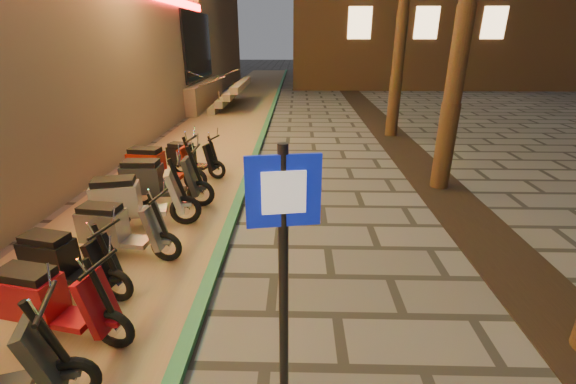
{
  "coord_description": "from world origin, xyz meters",
  "views": [
    {
      "loc": [
        0.32,
        -1.39,
        3.23
      ],
      "look_at": [
        0.19,
        3.63,
        1.2
      ],
      "focal_mm": 24.0,
      "sensor_mm": 36.0,
      "label": 1
    }
  ],
  "objects_px": {
    "scooter_8": "(65,262)",
    "scooter_11": "(157,181)",
    "scooter_10": "(134,200)",
    "scooter_13": "(190,158)",
    "scooter_7": "(50,301)",
    "pedestrian_sign": "(284,255)",
    "scooter_12": "(158,167)",
    "scooter_9": "(118,229)"
  },
  "relations": [
    {
      "from": "scooter_12",
      "to": "scooter_9",
      "type": "bearing_deg",
      "value": -76.45
    },
    {
      "from": "scooter_10",
      "to": "scooter_12",
      "type": "distance_m",
      "value": 1.96
    },
    {
      "from": "scooter_7",
      "to": "scooter_12",
      "type": "distance_m",
      "value": 4.65
    },
    {
      "from": "scooter_9",
      "to": "scooter_10",
      "type": "distance_m",
      "value": 0.97
    },
    {
      "from": "scooter_7",
      "to": "scooter_11",
      "type": "xyz_separation_m",
      "value": [
        -0.06,
        3.69,
        0.06
      ]
    },
    {
      "from": "scooter_10",
      "to": "scooter_13",
      "type": "xyz_separation_m",
      "value": [
        0.23,
        2.87,
        -0.1
      ]
    },
    {
      "from": "scooter_7",
      "to": "scooter_9",
      "type": "relative_size",
      "value": 1.0
    },
    {
      "from": "scooter_8",
      "to": "scooter_13",
      "type": "relative_size",
      "value": 1.04
    },
    {
      "from": "scooter_8",
      "to": "scooter_11",
      "type": "relative_size",
      "value": 0.87
    },
    {
      "from": "scooter_11",
      "to": "scooter_8",
      "type": "bearing_deg",
      "value": -95.96
    },
    {
      "from": "pedestrian_sign",
      "to": "scooter_12",
      "type": "xyz_separation_m",
      "value": [
        -3.0,
        5.48,
        -1.1
      ]
    },
    {
      "from": "pedestrian_sign",
      "to": "scooter_8",
      "type": "height_order",
      "value": "pedestrian_sign"
    },
    {
      "from": "scooter_12",
      "to": "scooter_11",
      "type": "bearing_deg",
      "value": -66.18
    },
    {
      "from": "scooter_9",
      "to": "scooter_11",
      "type": "distance_m",
      "value": 1.95
    },
    {
      "from": "scooter_9",
      "to": "scooter_10",
      "type": "relative_size",
      "value": 0.88
    },
    {
      "from": "scooter_9",
      "to": "scooter_10",
      "type": "xyz_separation_m",
      "value": [
        -0.13,
        0.95,
        0.07
      ]
    },
    {
      "from": "scooter_8",
      "to": "scooter_13",
      "type": "height_order",
      "value": "scooter_8"
    },
    {
      "from": "scooter_9",
      "to": "pedestrian_sign",
      "type": "bearing_deg",
      "value": -36.72
    },
    {
      "from": "pedestrian_sign",
      "to": "scooter_11",
      "type": "xyz_separation_m",
      "value": [
        -2.71,
        4.54,
        -1.09
      ]
    },
    {
      "from": "scooter_8",
      "to": "scooter_11",
      "type": "xyz_separation_m",
      "value": [
        0.24,
        2.86,
        0.07
      ]
    },
    {
      "from": "pedestrian_sign",
      "to": "scooter_11",
      "type": "relative_size",
      "value": 1.41
    },
    {
      "from": "scooter_11",
      "to": "scooter_7",
      "type": "bearing_deg",
      "value": -90.09
    },
    {
      "from": "scooter_9",
      "to": "scooter_12",
      "type": "relative_size",
      "value": 0.91
    },
    {
      "from": "scooter_10",
      "to": "scooter_13",
      "type": "distance_m",
      "value": 2.88
    },
    {
      "from": "pedestrian_sign",
      "to": "scooter_11",
      "type": "bearing_deg",
      "value": 111.21
    },
    {
      "from": "scooter_7",
      "to": "scooter_11",
      "type": "distance_m",
      "value": 3.69
    },
    {
      "from": "scooter_13",
      "to": "scooter_7",
      "type": "bearing_deg",
      "value": -74.93
    },
    {
      "from": "scooter_8",
      "to": "scooter_9",
      "type": "xyz_separation_m",
      "value": [
        0.31,
        0.91,
        0.01
      ]
    },
    {
      "from": "scooter_7",
      "to": "scooter_11",
      "type": "height_order",
      "value": "scooter_11"
    },
    {
      "from": "scooter_9",
      "to": "scooter_12",
      "type": "xyz_separation_m",
      "value": [
        -0.36,
        2.9,
        0.05
      ]
    },
    {
      "from": "scooter_7",
      "to": "scooter_8",
      "type": "distance_m",
      "value": 0.88
    },
    {
      "from": "scooter_10",
      "to": "scooter_11",
      "type": "relative_size",
      "value": 1.01
    },
    {
      "from": "scooter_12",
      "to": "scooter_13",
      "type": "bearing_deg",
      "value": 70.24
    },
    {
      "from": "scooter_7",
      "to": "scooter_10",
      "type": "xyz_separation_m",
      "value": [
        -0.13,
        2.7,
        0.07
      ]
    },
    {
      "from": "scooter_10",
      "to": "scooter_11",
      "type": "bearing_deg",
      "value": 72.65
    },
    {
      "from": "scooter_8",
      "to": "scooter_13",
      "type": "bearing_deg",
      "value": 98.24
    },
    {
      "from": "pedestrian_sign",
      "to": "scooter_13",
      "type": "height_order",
      "value": "pedestrian_sign"
    },
    {
      "from": "scooter_10",
      "to": "scooter_13",
      "type": "bearing_deg",
      "value": 72.05
    },
    {
      "from": "scooter_9",
      "to": "scooter_8",
      "type": "bearing_deg",
      "value": -100.9
    },
    {
      "from": "scooter_12",
      "to": "pedestrian_sign",
      "type": "bearing_deg",
      "value": -54.77
    },
    {
      "from": "scooter_8",
      "to": "scooter_13",
      "type": "distance_m",
      "value": 4.76
    },
    {
      "from": "scooter_11",
      "to": "pedestrian_sign",
      "type": "bearing_deg",
      "value": -60.25
    }
  ]
}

